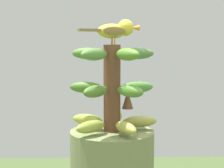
{
  "coord_description": "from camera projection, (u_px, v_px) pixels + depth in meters",
  "views": [
    {
      "loc": [
        1.2,
        -0.03,
        1.61
      ],
      "look_at": [
        0.0,
        0.0,
        1.48
      ],
      "focal_mm": 61.01,
      "sensor_mm": 36.0,
      "label": 1
    }
  ],
  "objects": [
    {
      "name": "banana_bunch",
      "position": [
        112.0,
        89.0,
        1.21
      ],
      "size": [
        0.29,
        0.29,
        0.28
      ],
      "color": "brown",
      "rests_on": "banana_tree"
    },
    {
      "name": "perched_bird",
      "position": [
        117.0,
        30.0,
        1.2
      ],
      "size": [
        0.1,
        0.2,
        0.08
      ],
      "color": "#C68933",
      "rests_on": "banana_bunch"
    }
  ]
}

